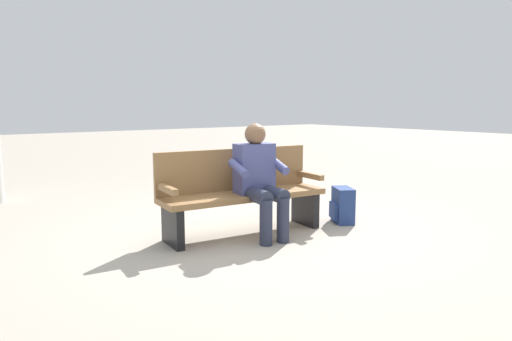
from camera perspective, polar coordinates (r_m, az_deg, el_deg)
The scene contains 4 objects.
ground_plane at distance 5.02m, azimuth -1.45°, elevation -7.79°, with size 40.00×40.00×0.00m, color #A89E8E.
bench_near at distance 4.97m, azimuth -1.86°, elevation -2.50°, with size 1.84×0.68×0.90m.
person_seated at distance 4.79m, azimuth 0.45°, elevation -0.85°, with size 0.60×0.60×1.18m.
backpack at distance 5.54m, azimuth 10.54°, elevation -4.23°, with size 0.34×0.38×0.41m.
Camera 1 is at (2.80, 3.93, 1.37)m, focal length 32.66 mm.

